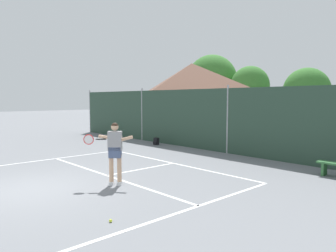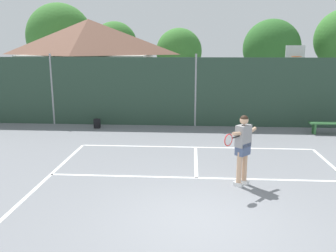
% 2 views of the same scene
% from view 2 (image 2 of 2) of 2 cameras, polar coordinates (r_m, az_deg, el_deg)
% --- Properties ---
extents(ground_plane, '(120.00, 120.00, 0.00)m').
position_cam_2_polar(ground_plane, '(7.73, 4.74, -14.81)').
color(ground_plane, slate).
extents(court_markings, '(8.30, 11.10, 0.01)m').
position_cam_2_polar(court_markings, '(8.31, 4.68, -12.72)').
color(court_markings, white).
rests_on(court_markings, ground).
extents(chainlink_fence, '(26.09, 0.09, 3.20)m').
position_cam_2_polar(chainlink_fence, '(15.98, 4.40, 5.38)').
color(chainlink_fence, '#284233').
rests_on(chainlink_fence, ground).
extents(basketball_hoop, '(0.90, 0.67, 3.55)m').
position_cam_2_polar(basketball_hoop, '(18.56, 19.33, 8.17)').
color(basketball_hoop, '#9E9EA3').
rests_on(basketball_hoop, ground).
extents(clubhouse_building, '(6.96, 4.80, 4.92)m').
position_cam_2_polar(clubhouse_building, '(20.26, -12.28, 9.60)').
color(clubhouse_building, silver).
rests_on(clubhouse_building, ground).
extents(treeline_backdrop, '(24.94, 4.35, 6.55)m').
position_cam_2_polar(treeline_backdrop, '(26.55, 2.83, 13.16)').
color(treeline_backdrop, brown).
rests_on(treeline_backdrop, ground).
extents(tennis_player, '(0.94, 1.16, 1.85)m').
position_cam_2_polar(tennis_player, '(9.32, 11.80, -2.81)').
color(tennis_player, silver).
rests_on(tennis_player, ground).
extents(backpack_black, '(0.30, 0.26, 0.46)m').
position_cam_2_polar(backpack_black, '(16.03, -11.22, 0.36)').
color(backpack_black, black).
rests_on(backpack_black, ground).
extents(courtside_bench, '(1.60, 0.36, 0.48)m').
position_cam_2_polar(courtside_bench, '(16.05, 24.28, 0.09)').
color(courtside_bench, '#336B38').
rests_on(courtside_bench, ground).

